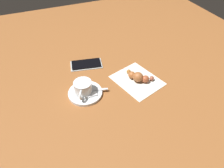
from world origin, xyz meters
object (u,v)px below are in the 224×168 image
object	(u,v)px
napkin	(137,80)
croissant	(138,77)
teaspoon	(87,90)
cell_phone	(86,64)
espresso_cup	(83,88)
sugar_packet	(88,96)
saucer	(85,93)

from	to	relation	value
napkin	croissant	world-z (taller)	croissant
teaspoon	croissant	xyz separation A→B (m)	(-0.22, 0.02, 0.01)
napkin	croissant	size ratio (longest dim) A/B	1.79
cell_phone	espresso_cup	bearing A→B (deg)	70.04
sugar_packet	espresso_cup	bearing A→B (deg)	111.97
espresso_cup	sugar_packet	bearing A→B (deg)	110.86
espresso_cup	teaspoon	world-z (taller)	espresso_cup
espresso_cup	cell_phone	distance (m)	0.19
espresso_cup	sugar_packet	size ratio (longest dim) A/B	1.39
teaspoon	sugar_packet	distance (m)	0.03
saucer	espresso_cup	world-z (taller)	espresso_cup
espresso_cup	napkin	xyz separation A→B (m)	(-0.23, 0.00, -0.03)
cell_phone	saucer	bearing A→B (deg)	71.83
napkin	croissant	distance (m)	0.02
espresso_cup	croissant	size ratio (longest dim) A/B	0.86
saucer	napkin	bearing A→B (deg)	178.95
saucer	sugar_packet	bearing A→B (deg)	99.10
saucer	espresso_cup	distance (m)	0.03
saucer	teaspoon	bearing A→B (deg)	-145.21
napkin	cell_phone	xyz separation A→B (m)	(0.17, -0.18, 0.00)
sugar_packet	cell_phone	world-z (taller)	sugar_packet
sugar_packet	napkin	bearing A→B (deg)	6.99
teaspoon	sugar_packet	size ratio (longest dim) A/B	1.84
sugar_packet	cell_phone	size ratio (longest dim) A/B	0.42
saucer	cell_phone	distance (m)	0.18
saucer	sugar_packet	xyz separation A→B (m)	(-0.00, 0.03, 0.01)
teaspoon	cell_phone	size ratio (longest dim) A/B	0.78
napkin	cell_phone	world-z (taller)	cell_phone
saucer	teaspoon	distance (m)	0.01
croissant	napkin	bearing A→B (deg)	-61.10
saucer	teaspoon	world-z (taller)	teaspoon
napkin	sugar_packet	bearing A→B (deg)	5.88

